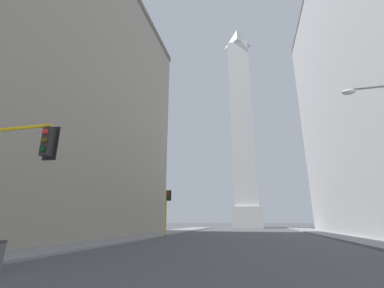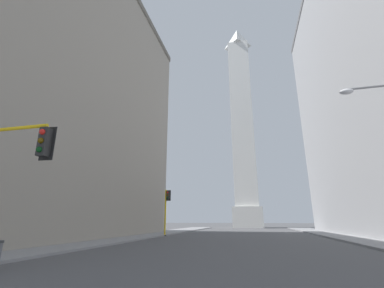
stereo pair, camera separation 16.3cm
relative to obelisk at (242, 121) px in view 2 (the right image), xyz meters
name	(u,v)px [view 2 (the right image)]	position (x,y,z in m)	size (l,w,h in m)	color
sidewalk_left	(123,238)	(-11.64, -44.98, -29.16)	(5.00, 84.33, 0.15)	gray
sidewalk_right	(380,242)	(11.64, -44.98, -29.16)	(5.00, 84.33, 0.15)	gray
building_left	(9,97)	(-26.39, -48.30, -13.14)	(28.25, 37.22, 32.18)	gray
obelisk	(242,121)	(0.00, 0.00, 0.00)	(7.53, 7.53, 61.02)	silver
traffic_light_mid_left	(167,205)	(-9.03, -39.16, -25.56)	(0.79, 0.52, 5.57)	yellow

